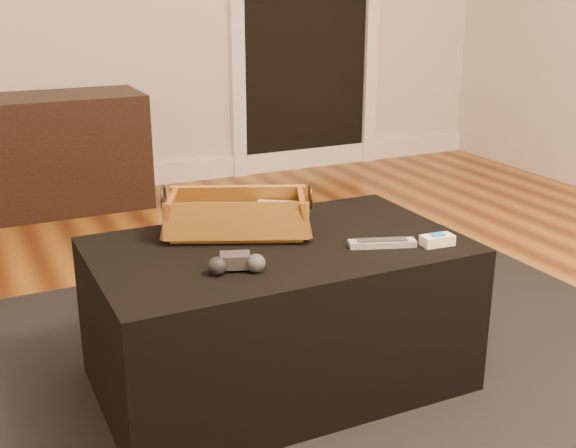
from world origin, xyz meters
name	(u,v)px	position (x,y,z in m)	size (l,w,h in m)	color
baseboard	(97,181)	(0.00, 2.73, 0.06)	(5.00, 0.04, 0.12)	white
area_rug	(286,389)	(0.06, 0.40, 0.01)	(2.60, 2.00, 0.01)	black
ottoman	(279,314)	(0.06, 0.45, 0.22)	(1.00, 0.60, 0.42)	black
tv_remote	(230,227)	(-0.04, 0.57, 0.46)	(0.22, 0.05, 0.02)	black
cloth_bundle	(276,214)	(0.10, 0.56, 0.48)	(0.11, 0.08, 0.06)	tan
wicker_basket	(237,217)	(-0.01, 0.58, 0.48)	(0.46, 0.36, 0.14)	#B17728
game_controller	(236,263)	(-0.12, 0.31, 0.46)	(0.15, 0.10, 0.05)	#29292B
silver_remote	(382,243)	(0.30, 0.31, 0.44)	(0.18, 0.10, 0.02)	#B0B2B8
cream_gadget	(437,240)	(0.44, 0.25, 0.45)	(0.09, 0.05, 0.03)	white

